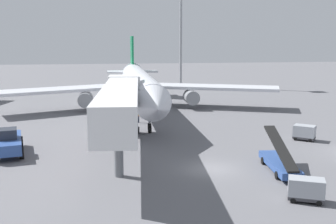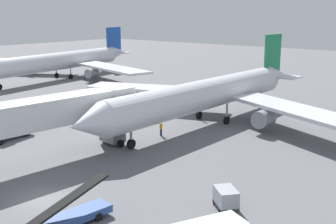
# 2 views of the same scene
# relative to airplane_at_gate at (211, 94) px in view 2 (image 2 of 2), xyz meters

# --- Properties ---
(ground_plane) EXTENTS (300.00, 300.00, 0.00)m
(ground_plane) POSITION_rel_airplane_at_gate_xyz_m (3.45, -28.85, -3.93)
(ground_plane) COLOR slate
(airplane_at_gate) EXTENTS (43.37, 45.18, 11.04)m
(airplane_at_gate) POSITION_rel_airplane_at_gate_xyz_m (0.00, 0.00, 0.00)
(airplane_at_gate) COLOR silver
(airplane_at_gate) RESTS_ON ground
(jet_bridge) EXTENTS (5.15, 22.66, 6.48)m
(jet_bridge) POSITION_rel_airplane_at_gate_xyz_m (-3.63, -23.28, 0.88)
(jet_bridge) COLOR silver
(jet_bridge) RESTS_ON ground
(pushback_tug) EXTENTS (3.51, 6.73, 2.45)m
(pushback_tug) POSITION_rel_airplane_at_gate_xyz_m (-13.93, -21.78, -2.81)
(pushback_tug) COLOR #2D4C8E
(pushback_tug) RESTS_ON ground
(belt_loader_truck) EXTENTS (2.29, 6.44, 3.07)m
(belt_loader_truck) POSITION_rel_airplane_at_gate_xyz_m (8.57, -30.27, -3.18)
(belt_loader_truck) COLOR #2D4C8E
(belt_loader_truck) RESTS_ON ground
(baggage_cart_mid_left) EXTENTS (2.55, 2.44, 1.58)m
(baggage_cart_mid_left) POSITION_rel_airplane_at_gate_xyz_m (15.46, -21.02, -3.07)
(baggage_cart_mid_left) COLOR #38383D
(baggage_cart_mid_left) RESTS_ON ground
(ground_crew_worker_foreground) EXTENTS (0.42, 0.42, 1.78)m
(ground_crew_worker_foreground) POSITION_rel_airplane_at_gate_xyz_m (-0.96, -9.17, -2.99)
(ground_crew_worker_foreground) COLOR #1E2333
(ground_crew_worker_foreground) RESTS_ON ground
(airplane_background) EXTENTS (48.33, 49.19, 10.72)m
(airplane_background) POSITION_rel_airplane_at_gate_xyz_m (-47.29, 11.50, -0.07)
(airplane_background) COLOR silver
(airplane_background) RESTS_ON ground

